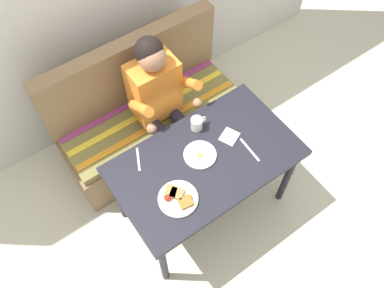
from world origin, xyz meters
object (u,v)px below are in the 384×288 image
at_px(person, 160,97).
at_px(plate_breakfast, 178,198).
at_px(plate_eggs, 200,155).
at_px(coffee_mug, 197,123).
at_px(couch, 148,117).
at_px(table, 205,166).
at_px(knife, 250,150).
at_px(napkin, 229,137).
at_px(fork, 138,159).

distance_m(person, plate_breakfast, 0.79).
bearing_deg(plate_eggs, plate_breakfast, -149.29).
bearing_deg(coffee_mug, couch, 100.66).
bearing_deg(table, coffee_mug, 66.83).
bearing_deg(couch, knife, -72.54).
bearing_deg(couch, person, -78.53).
height_order(table, coffee_mug, coffee_mug).
bearing_deg(table, person, 86.56).
bearing_deg(coffee_mug, napkin, -54.99).
height_order(table, person, person).
xyz_separation_m(table, napkin, (0.23, 0.05, 0.09)).
height_order(plate_breakfast, fork, plate_breakfast).
xyz_separation_m(table, knife, (0.27, -0.11, 0.08)).
height_order(plate_eggs, coffee_mug, coffee_mug).
bearing_deg(knife, plate_breakfast, -175.78).
relative_size(couch, plate_breakfast, 5.93).
bearing_deg(fork, person, 67.18).
bearing_deg(table, couch, 90.00).
bearing_deg(coffee_mug, knife, -62.92).
bearing_deg(plate_breakfast, coffee_mug, 42.02).
height_order(person, fork, person).
distance_m(couch, knife, 1.00).
distance_m(coffee_mug, napkin, 0.23).
bearing_deg(napkin, knife, -74.07).
bearing_deg(person, plate_breakfast, -115.01).
bearing_deg(table, fork, 144.55).
xyz_separation_m(fork, knife, (0.62, -0.36, 0.00)).
bearing_deg(table, plate_eggs, 105.35).
distance_m(table, coffee_mug, 0.29).
bearing_deg(fork, napkin, 6.53).
distance_m(plate_eggs, knife, 0.32).
bearing_deg(napkin, table, -168.22).
relative_size(plate_breakfast, knife, 1.21).
relative_size(plate_eggs, fork, 1.24).
bearing_deg(plate_breakfast, napkin, 18.14).
bearing_deg(plate_breakfast, table, 22.77).
bearing_deg(knife, coffee_mug, 119.56).
distance_m(plate_breakfast, fork, 0.38).
xyz_separation_m(person, knife, (0.24, -0.70, -0.01)).
distance_m(person, coffee_mug, 0.36).
height_order(plate_breakfast, coffee_mug, coffee_mug).
xyz_separation_m(plate_breakfast, coffee_mug, (0.40, 0.36, 0.03)).
bearing_deg(knife, couch, 109.94).
relative_size(plate_breakfast, napkin, 2.06).
relative_size(table, plate_eggs, 5.68).
height_order(person, coffee_mug, person).
bearing_deg(napkin, coffee_mug, 125.01).
relative_size(table, plate_breakfast, 4.94).
relative_size(napkin, fork, 0.69).
bearing_deg(couch, napkin, -72.21).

